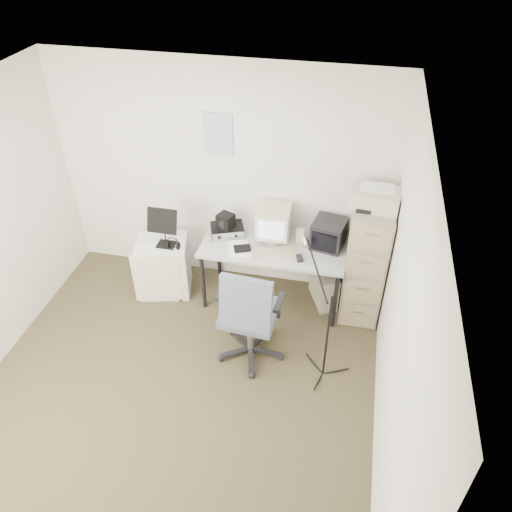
% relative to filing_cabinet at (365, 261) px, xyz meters
% --- Properties ---
extents(floor, '(3.60, 3.60, 0.01)m').
position_rel_filing_cabinet_xyz_m(floor, '(-1.58, -1.48, -0.66)').
color(floor, '#423B2C').
rests_on(floor, ground).
extents(ceiling, '(3.60, 3.60, 0.01)m').
position_rel_filing_cabinet_xyz_m(ceiling, '(-1.58, -1.48, 1.85)').
color(ceiling, white).
rests_on(ceiling, ground).
extents(wall_back, '(3.60, 0.02, 2.50)m').
position_rel_filing_cabinet_xyz_m(wall_back, '(-1.58, 0.32, 0.60)').
color(wall_back, beige).
rests_on(wall_back, ground).
extents(wall_right, '(0.02, 3.60, 2.50)m').
position_rel_filing_cabinet_xyz_m(wall_right, '(0.22, -1.48, 0.60)').
color(wall_right, beige).
rests_on(wall_right, ground).
extents(wall_calendar, '(0.30, 0.02, 0.44)m').
position_rel_filing_cabinet_xyz_m(wall_calendar, '(-1.60, 0.31, 1.10)').
color(wall_calendar, white).
rests_on(wall_calendar, wall_back).
extents(filing_cabinet, '(0.40, 0.60, 1.30)m').
position_rel_filing_cabinet_xyz_m(filing_cabinet, '(0.00, 0.00, 0.00)').
color(filing_cabinet, gray).
rests_on(filing_cabinet, floor).
extents(printer, '(0.50, 0.38, 0.18)m').
position_rel_filing_cabinet_xyz_m(printer, '(0.00, 0.01, 0.74)').
color(printer, beige).
rests_on(printer, filing_cabinet).
extents(desk, '(1.50, 0.70, 0.73)m').
position_rel_filing_cabinet_xyz_m(desk, '(-0.95, -0.03, -0.29)').
color(desk, '#A0A093').
rests_on(desk, floor).
extents(crt_monitor, '(0.35, 0.37, 0.37)m').
position_rel_filing_cabinet_xyz_m(crt_monitor, '(-0.98, 0.09, 0.27)').
color(crt_monitor, beige).
rests_on(crt_monitor, desk).
extents(crt_tv, '(0.37, 0.39, 0.29)m').
position_rel_filing_cabinet_xyz_m(crt_tv, '(-0.41, 0.10, 0.22)').
color(crt_tv, black).
rests_on(crt_tv, desk).
extents(desk_speaker, '(0.08, 0.08, 0.14)m').
position_rel_filing_cabinet_xyz_m(desk_speaker, '(-0.70, 0.09, 0.15)').
color(desk_speaker, beige).
rests_on(desk_speaker, desk).
extents(keyboard, '(0.49, 0.34, 0.03)m').
position_rel_filing_cabinet_xyz_m(keyboard, '(-0.93, -0.19, 0.09)').
color(keyboard, beige).
rests_on(keyboard, desk).
extents(mouse, '(0.09, 0.12, 0.03)m').
position_rel_filing_cabinet_xyz_m(mouse, '(-0.65, -0.21, 0.10)').
color(mouse, black).
rests_on(mouse, desk).
extents(radio_receiver, '(0.41, 0.35, 0.10)m').
position_rel_filing_cabinet_xyz_m(radio_receiver, '(-1.48, 0.07, 0.13)').
color(radio_receiver, black).
rests_on(radio_receiver, desk).
extents(radio_speaker, '(0.20, 0.20, 0.16)m').
position_rel_filing_cabinet_xyz_m(radio_speaker, '(-1.48, 0.05, 0.26)').
color(radio_speaker, black).
rests_on(radio_speaker, radio_receiver).
extents(papers, '(0.30, 0.34, 0.02)m').
position_rel_filing_cabinet_xyz_m(papers, '(-1.29, -0.19, 0.09)').
color(papers, white).
rests_on(papers, desk).
extents(pc_tower, '(0.36, 0.49, 0.41)m').
position_rel_filing_cabinet_xyz_m(pc_tower, '(-0.39, 0.05, -0.44)').
color(pc_tower, beige).
rests_on(pc_tower, floor).
extents(office_chair, '(0.70, 0.70, 1.14)m').
position_rel_filing_cabinet_xyz_m(office_chair, '(-1.01, -0.88, -0.08)').
color(office_chair, '#4F5767').
rests_on(office_chair, floor).
extents(side_cart, '(0.63, 0.55, 0.67)m').
position_rel_filing_cabinet_xyz_m(side_cart, '(-2.16, -0.15, -0.32)').
color(side_cart, silver).
rests_on(side_cart, floor).
extents(music_stand, '(0.34, 0.21, 0.46)m').
position_rel_filing_cabinet_xyz_m(music_stand, '(-2.08, -0.19, 0.25)').
color(music_stand, black).
rests_on(music_stand, side_cart).
extents(headphones, '(0.18, 0.18, 0.03)m').
position_rel_filing_cabinet_xyz_m(headphones, '(-1.99, -0.23, 0.07)').
color(headphones, black).
rests_on(headphones, side_cart).
extents(mic_stand, '(0.03, 0.03, 1.29)m').
position_rel_filing_cabinet_xyz_m(mic_stand, '(-0.28, -0.99, -0.00)').
color(mic_stand, black).
rests_on(mic_stand, floor).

